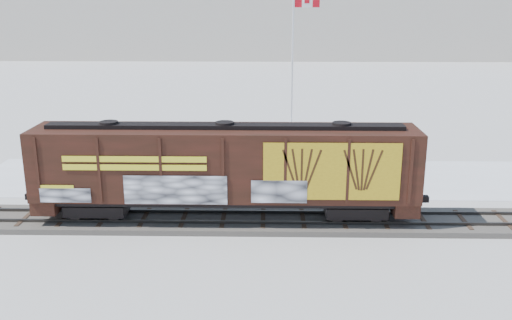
{
  "coord_description": "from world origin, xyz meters",
  "views": [
    {
      "loc": [
        -1.82,
        -26.74,
        10.98
      ],
      "look_at": [
        -2.42,
        3.0,
        2.47
      ],
      "focal_mm": 40.0,
      "sensor_mm": 36.0,
      "label": 1
    }
  ],
  "objects_px": {
    "car_white": "(314,169)",
    "car_dark": "(334,172)",
    "flagpole": "(293,93)",
    "car_silver": "(144,167)",
    "hopper_railcar": "(225,166)"
  },
  "relations": [
    {
      "from": "car_white",
      "to": "car_dark",
      "type": "bearing_deg",
      "value": -109.32
    },
    {
      "from": "car_dark",
      "to": "car_white",
      "type": "bearing_deg",
      "value": 77.72
    },
    {
      "from": "car_silver",
      "to": "car_dark",
      "type": "distance_m",
      "value": 11.75
    },
    {
      "from": "car_dark",
      "to": "car_silver",
      "type": "bearing_deg",
      "value": 98.63
    },
    {
      "from": "car_white",
      "to": "car_dark",
      "type": "height_order",
      "value": "car_white"
    },
    {
      "from": "hopper_railcar",
      "to": "car_white",
      "type": "bearing_deg",
      "value": 55.6
    },
    {
      "from": "flagpole",
      "to": "car_white",
      "type": "height_order",
      "value": "flagpole"
    },
    {
      "from": "flagpole",
      "to": "car_white",
      "type": "distance_m",
      "value": 8.34
    },
    {
      "from": "hopper_railcar",
      "to": "car_white",
      "type": "relative_size",
      "value": 4.48
    },
    {
      "from": "car_silver",
      "to": "car_dark",
      "type": "xyz_separation_m",
      "value": [
        11.75,
        -0.18,
        -0.21
      ]
    },
    {
      "from": "hopper_railcar",
      "to": "car_white",
      "type": "height_order",
      "value": "hopper_railcar"
    },
    {
      "from": "car_silver",
      "to": "car_white",
      "type": "bearing_deg",
      "value": -83.12
    },
    {
      "from": "flagpole",
      "to": "car_silver",
      "type": "distance_m",
      "value": 12.76
    },
    {
      "from": "hopper_railcar",
      "to": "car_silver",
      "type": "height_order",
      "value": "hopper_railcar"
    },
    {
      "from": "flagpole",
      "to": "car_dark",
      "type": "distance_m",
      "value": 9.01
    }
  ]
}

